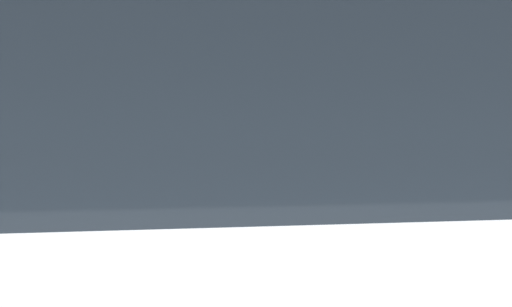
# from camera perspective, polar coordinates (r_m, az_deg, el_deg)

# --- Properties ---
(parking_meter) EXTENTS (0.17, 0.18, 1.50)m
(parking_meter) POSITION_cam_1_polar(r_m,az_deg,el_deg) (3.04, 5.69, 2.41)
(parking_meter) COLOR slate
(parking_meter) RESTS_ON sidewalk_curb
(pedestrian_at_meter) EXTENTS (0.66, 0.50, 1.67)m
(pedestrian_at_meter) POSITION_cam_1_polar(r_m,az_deg,el_deg) (3.01, -6.18, -0.28)
(pedestrian_at_meter) COLOR #1E233F
(pedestrian_at_meter) RESTS_ON sidewalk_curb
(parked_sedan_white) EXTENTS (4.64, 1.91, 1.76)m
(parked_sedan_white) POSITION_cam_1_polar(r_m,az_deg,el_deg) (1.40, 18.79, -10.67)
(parked_sedan_white) COLOR white
(parked_sedan_white) RESTS_ON ground
(background_railing) EXTENTS (24.06, 0.06, 1.15)m
(background_railing) POSITION_cam_1_polar(r_m,az_deg,el_deg) (5.26, -4.56, -0.97)
(background_railing) COLOR black
(background_railing) RESTS_ON sidewalk_curb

